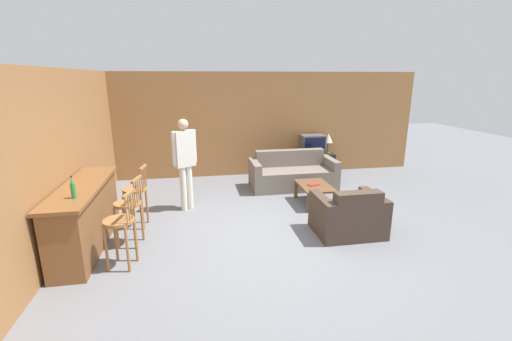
% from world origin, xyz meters
% --- Properties ---
extents(ground_plane, '(24.00, 24.00, 0.00)m').
position_xyz_m(ground_plane, '(0.00, 0.00, 0.00)').
color(ground_plane, slate).
extents(wall_back, '(9.40, 0.08, 2.60)m').
position_xyz_m(wall_back, '(0.00, 3.65, 1.30)').
color(wall_back, '#9E6B3D').
rests_on(wall_back, ground_plane).
extents(wall_left, '(0.08, 8.65, 2.60)m').
position_xyz_m(wall_left, '(-3.13, 1.33, 1.30)').
color(wall_left, '#9E6B3D').
rests_on(wall_left, ground_plane).
extents(bar_counter, '(0.55, 2.11, 0.97)m').
position_xyz_m(bar_counter, '(-2.79, 0.11, 0.49)').
color(bar_counter, brown).
rests_on(bar_counter, ground_plane).
extents(bar_chair_near, '(0.48, 0.48, 1.05)m').
position_xyz_m(bar_chair_near, '(-2.17, -0.56, 0.58)').
color(bar_chair_near, '#996638').
rests_on(bar_chair_near, ground_plane).
extents(bar_chair_mid, '(0.48, 0.48, 1.05)m').
position_xyz_m(bar_chair_mid, '(-2.17, 0.08, 0.58)').
color(bar_chair_mid, '#996638').
rests_on(bar_chair_mid, ground_plane).
extents(bar_chair_far, '(0.45, 0.45, 1.05)m').
position_xyz_m(bar_chair_far, '(-2.17, 0.75, 0.58)').
color(bar_chair_far, '#996638').
rests_on(bar_chair_far, ground_plane).
extents(couch_far, '(1.94, 0.87, 0.82)m').
position_xyz_m(couch_far, '(1.03, 2.36, 0.30)').
color(couch_far, '#70665B').
rests_on(couch_far, ground_plane).
extents(armchair_near, '(1.05, 0.83, 0.80)m').
position_xyz_m(armchair_near, '(1.23, -0.17, 0.30)').
color(armchair_near, '#423328').
rests_on(armchair_near, ground_plane).
extents(coffee_table, '(0.60, 0.91, 0.40)m').
position_xyz_m(coffee_table, '(1.15, 1.21, 0.34)').
color(coffee_table, brown).
rests_on(coffee_table, ground_plane).
extents(tv_unit, '(1.12, 0.50, 0.56)m').
position_xyz_m(tv_unit, '(1.81, 3.29, 0.28)').
color(tv_unit, black).
rests_on(tv_unit, ground_plane).
extents(tv, '(0.60, 0.42, 0.49)m').
position_xyz_m(tv, '(1.81, 3.28, 0.80)').
color(tv, '#4C4C4C').
rests_on(tv, tv_unit).
extents(bottle, '(0.06, 0.06, 0.29)m').
position_xyz_m(bottle, '(-2.71, -0.46, 1.10)').
color(bottle, '#2D7F3D').
rests_on(bottle, bar_counter).
extents(book_on_table, '(0.24, 0.19, 0.02)m').
position_xyz_m(book_on_table, '(1.12, 1.20, 0.41)').
color(book_on_table, maroon).
rests_on(book_on_table, coffee_table).
extents(table_lamp, '(0.23, 0.23, 0.51)m').
position_xyz_m(table_lamp, '(2.23, 3.29, 0.93)').
color(table_lamp, brown).
rests_on(table_lamp, tv_unit).
extents(person_by_window, '(0.44, 0.32, 1.74)m').
position_xyz_m(person_by_window, '(-1.35, 1.40, 1.00)').
color(person_by_window, silver).
rests_on(person_by_window, ground_plane).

